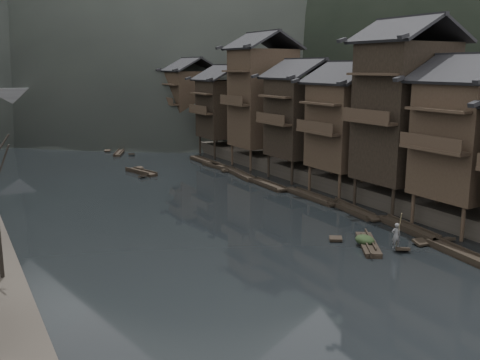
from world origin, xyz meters
TOP-DOWN VIEW (x-y plane):
  - water at (0.00, 0.00)m, footprint 300.00×300.00m
  - right_bank at (35.00, 40.00)m, footprint 40.00×200.00m
  - stilt_houses at (17.28, 19.48)m, footprint 9.00×67.60m
  - moored_sampans at (11.84, 15.13)m, footprint 3.39×49.23m
  - midriver_boats at (-0.44, 54.04)m, footprint 14.17×48.70m
  - stone_bridge at (-0.00, 72.00)m, footprint 40.00×6.00m
  - hero_sampan at (7.39, -1.02)m, footprint 3.72×5.05m
  - cargo_heap at (7.26, -0.81)m, footprint 1.19×1.56m
  - boatman at (8.42, -2.61)m, footprint 0.77×0.65m
  - bamboo_pole at (8.62, -2.61)m, footprint 1.88×2.19m

SIDE VIEW (x-z plane):
  - water at x=0.00m, z-range 0.00..0.00m
  - moored_sampans at x=11.84m, z-range -0.03..0.44m
  - midriver_boats at x=-0.44m, z-range -0.02..0.43m
  - hero_sampan at x=7.39m, z-range -0.02..0.42m
  - cargo_heap at x=7.26m, z-range 0.44..1.16m
  - right_bank at x=35.00m, z-range 0.00..1.80m
  - boatman at x=8.42m, z-range 0.44..2.24m
  - bamboo_pole at x=8.62m, z-range 2.24..5.78m
  - stone_bridge at x=0.00m, z-range 0.61..9.61m
  - stilt_houses at x=17.28m, z-range 0.48..17.51m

